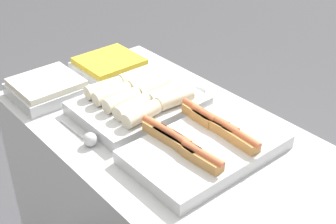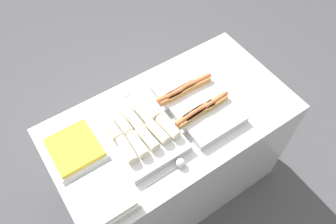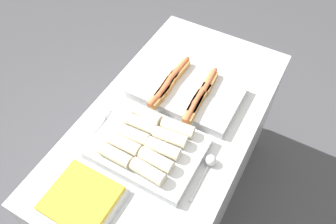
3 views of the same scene
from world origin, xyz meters
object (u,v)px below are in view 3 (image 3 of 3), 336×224
(tray_wraps, at_px, (148,145))
(tray_side_back, at_px, (82,201))
(serving_spoon_near, at_px, (209,163))
(serving_spoon_far, at_px, (106,115))
(tray_hotdogs, at_px, (186,91))

(tray_wraps, distance_m, tray_side_back, 0.36)
(serving_spoon_near, bearing_deg, serving_spoon_far, 90.56)
(tray_wraps, xyz_separation_m, serving_spoon_far, (0.06, 0.27, -0.02))
(tray_wraps, xyz_separation_m, tray_side_back, (-0.34, 0.10, -0.01))
(tray_hotdogs, relative_size, tray_wraps, 1.12)
(tray_side_back, bearing_deg, tray_hotdogs, -7.81)
(tray_side_back, bearing_deg, serving_spoon_far, 23.34)
(serving_spoon_far, bearing_deg, tray_hotdogs, -40.74)
(serving_spoon_near, xyz_separation_m, serving_spoon_far, (-0.01, 0.54, 0.00))
(tray_hotdogs, distance_m, serving_spoon_far, 0.41)
(tray_side_back, distance_m, serving_spoon_near, 0.55)
(tray_side_back, distance_m, serving_spoon_far, 0.44)
(serving_spoon_near, bearing_deg, tray_wraps, 103.02)
(tray_hotdogs, xyz_separation_m, tray_side_back, (-0.71, 0.10, 0.00))
(serving_spoon_near, bearing_deg, tray_side_back, 137.71)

